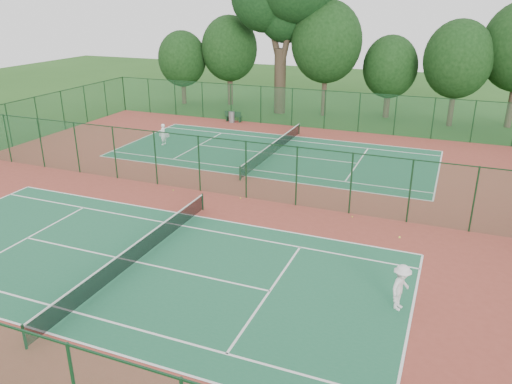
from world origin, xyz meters
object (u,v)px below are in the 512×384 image
(player_near, at_px, (401,287))
(bench, at_px, (233,116))
(player_far, at_px, (163,134))
(trash_bin, at_px, (232,117))
(kit_bag, at_px, (164,135))

(player_near, height_order, bench, player_near)
(player_near, distance_m, player_far, 26.21)
(player_far, relative_size, trash_bin, 1.66)
(trash_bin, height_order, bench, bench)
(player_near, bearing_deg, trash_bin, 53.78)
(bench, relative_size, kit_bag, 2.04)
(player_far, xyz_separation_m, trash_bin, (1.87, 9.15, -0.35))
(bench, bearing_deg, kit_bag, -113.61)
(player_far, distance_m, trash_bin, 9.34)
(bench, height_order, kit_bag, bench)
(trash_bin, relative_size, bench, 0.61)
(player_far, height_order, trash_bin, player_far)
(player_near, height_order, trash_bin, player_near)
(trash_bin, distance_m, bench, 0.28)
(player_near, xyz_separation_m, kit_bag, (-21.81, 18.50, -0.79))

